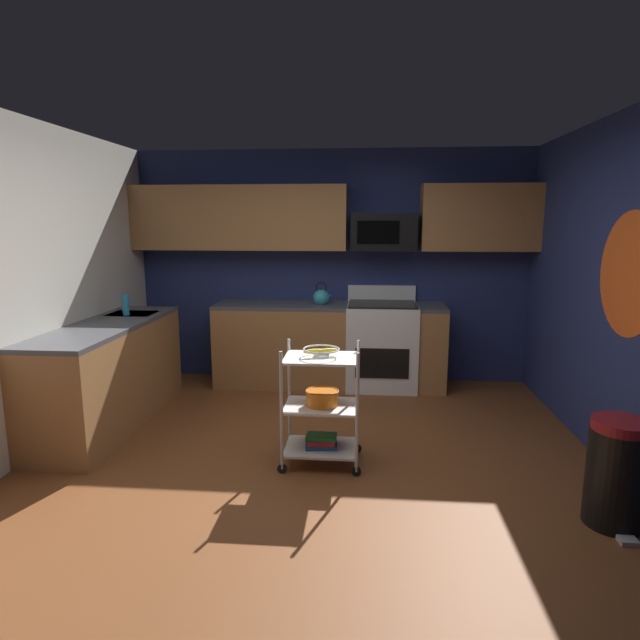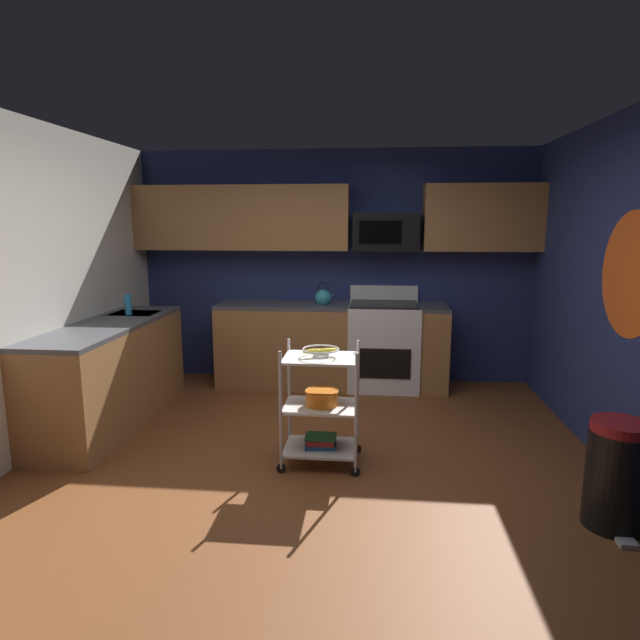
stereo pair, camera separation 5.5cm
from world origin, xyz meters
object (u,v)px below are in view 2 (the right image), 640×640
Objects in this scene: microwave at (386,232)px; rolling_cart at (321,406)px; kettle at (323,297)px; trash_can at (616,475)px; mixing_bowl_large at (322,397)px; book_stack at (321,441)px; oven_range at (383,345)px; fruit_bowl at (321,351)px; dish_soap_bottle at (128,305)px.

microwave is 2.46m from rolling_cart.
rolling_cart is at bearing -85.30° from kettle.
trash_can is (1.33, -2.75, -1.37)m from microwave.
mixing_bowl_large is 0.35m from book_stack.
oven_range is 2.06m from fruit_bowl.
dish_soap_bottle reaches higher than oven_range.
rolling_cart reaches higher than fruit_bowl.
oven_range is 2.96m from trash_can.
microwave reaches higher than rolling_cart.
trash_can is (1.99, -2.64, -0.67)m from kettle.
kettle reaches higher than oven_range.
rolling_cart is at bearing -104.38° from oven_range.
rolling_cart is at bearing 159.59° from trash_can.
kettle reaches higher than fruit_bowl.
oven_range is at bearing -89.74° from microwave.
microwave is 3.50× the size of dish_soap_bottle.
microwave is at bearing 76.50° from mixing_bowl_large.
rolling_cart is at bearing 90.00° from book_stack.
fruit_bowl is 2.27m from dish_soap_bottle.
oven_range is 4.36× the size of book_stack.
microwave is 0.97m from kettle.
trash_can is at bearing -20.41° from book_stack.
book_stack is at bearing -29.04° from dish_soap_bottle.
trash_can is (1.83, -0.68, 0.16)m from book_stack.
book_stack is (-0.01, -0.00, -0.35)m from mixing_bowl_large.
dish_soap_bottle is at bearing 150.96° from rolling_cart.
book_stack is at bearing 0.00° from fruit_bowl.
book_stack is (0.00, -0.00, -0.28)m from rolling_cart.
dish_soap_bottle reaches higher than fruit_bowl.
dish_soap_bottle reaches higher than rolling_cart.
kettle is at bearing -170.71° from microwave.
microwave reaches higher than trash_can.
microwave reaches higher than oven_range.
microwave is 2.57× the size of fruit_bowl.
microwave is 2.28m from fruit_bowl.
dish_soap_bottle is (-1.98, 1.10, 0.57)m from rolling_cart.
oven_range reaches higher than fruit_bowl.
book_stack is 1.96m from trash_can.
mixing_bowl_large is 1.00× the size of book_stack.
fruit_bowl is 1.03× the size of kettle.
microwave is 2.78× the size of book_stack.
kettle reaches higher than rolling_cart.
microwave is at bearing 90.26° from oven_range.
kettle is at bearing 94.70° from book_stack.
oven_range reaches higher than trash_can.
dish_soap_bottle is (-1.82, -0.86, 0.02)m from kettle.
mixing_bowl_large is (0.01, -0.00, 0.07)m from rolling_cart.
book_stack is at bearing -90.00° from rolling_cart.
rolling_cart is (-0.50, -1.96, -0.02)m from oven_range.
kettle is at bearing -179.67° from oven_range.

